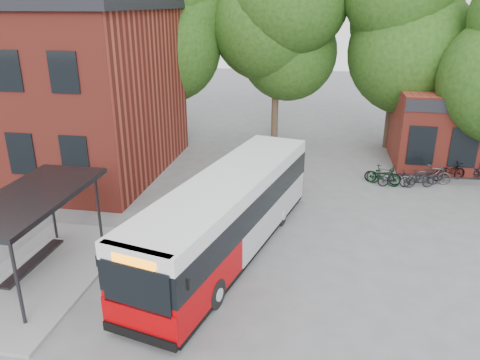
% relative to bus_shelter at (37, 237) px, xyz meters
% --- Properties ---
extents(ground, '(100.00, 100.00, 0.00)m').
position_rel_bus_shelter_xyz_m(ground, '(4.50, 1.00, -1.45)').
color(ground, '#5E5E60').
extents(bus_shelter, '(3.60, 7.00, 2.90)m').
position_rel_bus_shelter_xyz_m(bus_shelter, '(0.00, 0.00, 0.00)').
color(bus_shelter, '#28282B').
rests_on(bus_shelter, ground).
extents(bike_rail, '(5.20, 0.10, 0.38)m').
position_rel_bus_shelter_xyz_m(bike_rail, '(13.78, 11.00, -1.26)').
color(bike_rail, '#28282B').
rests_on(bike_rail, ground).
extents(tree_0, '(7.92, 7.92, 11.00)m').
position_rel_bus_shelter_xyz_m(tree_0, '(-1.50, 17.00, 4.05)').
color(tree_0, '#1C3D10').
rests_on(tree_0, ground).
extents(tree_1, '(7.92, 7.92, 10.40)m').
position_rel_bus_shelter_xyz_m(tree_1, '(5.50, 18.00, 3.75)').
color(tree_1, '#1C3D10').
rests_on(tree_1, ground).
extents(tree_2, '(7.92, 7.92, 11.00)m').
position_rel_bus_shelter_xyz_m(tree_2, '(12.50, 17.00, 4.05)').
color(tree_2, '#1C3D10').
rests_on(tree_2, ground).
extents(city_bus, '(4.80, 11.23, 2.79)m').
position_rel_bus_shelter_xyz_m(city_bus, '(5.55, 2.72, -0.05)').
color(city_bus, '#AB0004').
rests_on(city_bus, ground).
extents(bicycle_0, '(1.83, 0.99, 0.91)m').
position_rel_bus_shelter_xyz_m(bicycle_0, '(11.61, 10.52, -0.99)').
color(bicycle_0, black).
rests_on(bicycle_0, ground).
extents(bicycle_1, '(1.70, 1.01, 0.98)m').
position_rel_bus_shelter_xyz_m(bicycle_1, '(11.62, 10.33, -0.96)').
color(bicycle_1, black).
rests_on(bicycle_1, ground).
extents(bicycle_2, '(1.59, 0.69, 0.81)m').
position_rel_bus_shelter_xyz_m(bicycle_2, '(12.12, 10.19, -1.04)').
color(bicycle_2, black).
rests_on(bicycle_2, ground).
extents(bicycle_3, '(1.57, 0.81, 0.91)m').
position_rel_bus_shelter_xyz_m(bicycle_3, '(13.26, 10.28, -1.00)').
color(bicycle_3, black).
rests_on(bicycle_3, ground).
extents(bicycle_4, '(1.71, 0.94, 0.85)m').
position_rel_bus_shelter_xyz_m(bicycle_4, '(13.51, 10.68, -1.02)').
color(bicycle_4, black).
rests_on(bicycle_4, ground).
extents(bicycle_5, '(1.65, 0.49, 0.99)m').
position_rel_bus_shelter_xyz_m(bicycle_5, '(14.04, 10.92, -0.96)').
color(bicycle_5, '#313236').
rests_on(bicycle_5, ground).
extents(bicycle_6, '(1.88, 1.29, 0.93)m').
position_rel_bus_shelter_xyz_m(bicycle_6, '(14.91, 11.59, -0.98)').
color(bicycle_6, black).
rests_on(bicycle_6, ground).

